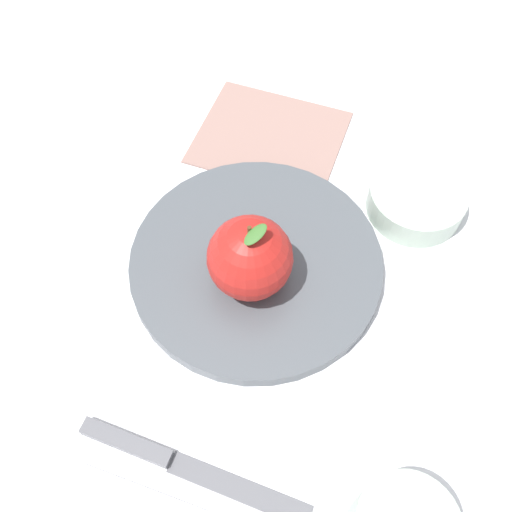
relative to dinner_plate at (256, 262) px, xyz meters
name	(u,v)px	position (x,y,z in m)	size (l,w,h in m)	color
ground_plane	(244,301)	(0.02, -0.03, -0.01)	(2.40, 2.40, 0.00)	silver
dinner_plate	(256,262)	(0.00, 0.00, 0.00)	(0.25, 0.25, 0.02)	#4C5156
apple	(250,258)	(0.01, -0.02, 0.05)	(0.08, 0.08, 0.09)	#B21E19
side_bowl	(417,198)	(0.05, 0.17, 0.01)	(0.10, 0.10, 0.03)	#B2C6B2
knife	(172,461)	(0.10, -0.17, -0.01)	(0.18, 0.11, 0.01)	#59595E
linen_napkin	(270,136)	(-0.12, 0.12, -0.01)	(0.14, 0.16, 0.00)	gray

